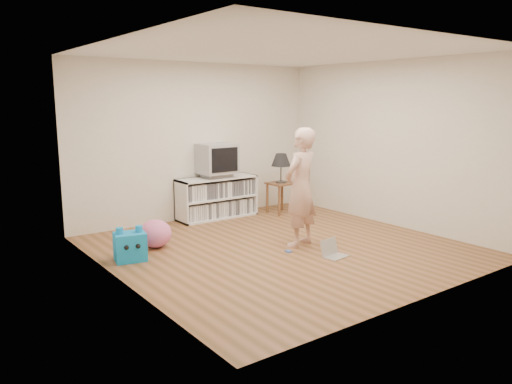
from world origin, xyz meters
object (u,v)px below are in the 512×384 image
at_px(crt_tv, 216,158).
at_px(plush_blue, 130,246).
at_px(media_unit, 216,197).
at_px(person, 300,187).
at_px(dvd_deck, 217,175).
at_px(table_lamp, 281,161).
at_px(laptop, 332,252).
at_px(plush_pink, 155,234).
at_px(side_table, 281,190).

bearing_deg(crt_tv, plush_blue, -147.62).
distance_m(media_unit, plush_blue, 2.52).
xyz_separation_m(crt_tv, person, (0.05, -2.09, -0.21)).
height_order(dvd_deck, table_lamp, table_lamp).
relative_size(person, laptop, 4.68).
distance_m(crt_tv, plush_pink, 2.07).
height_order(person, laptop, person).
relative_size(dvd_deck, crt_tv, 0.75).
bearing_deg(person, plush_blue, -35.95).
bearing_deg(plush_blue, table_lamp, 28.88).
height_order(crt_tv, side_table, crt_tv).
bearing_deg(person, dvd_deck, -105.65).
distance_m(laptop, plush_blue, 2.57).
bearing_deg(side_table, dvd_deck, 161.41).
distance_m(table_lamp, plush_blue, 3.44).
distance_m(laptop, plush_pink, 2.40).
relative_size(side_table, laptop, 1.58).
relative_size(dvd_deck, table_lamp, 0.87).
relative_size(dvd_deck, laptop, 1.29).
relative_size(dvd_deck, side_table, 0.82).
distance_m(dvd_deck, person, 2.09).
height_order(person, plush_pink, person).
relative_size(person, plush_blue, 3.73).
relative_size(crt_tv, plush_blue, 1.38).
height_order(media_unit, crt_tv, crt_tv).
height_order(crt_tv, plush_blue, crt_tv).
xyz_separation_m(laptop, plush_pink, (-1.67, 1.73, 0.13)).
distance_m(media_unit, dvd_deck, 0.39).
xyz_separation_m(table_lamp, person, (-1.05, -1.72, -0.13)).
bearing_deg(person, media_unit, -105.66).
bearing_deg(plush_pink, laptop, -45.94).
bearing_deg(laptop, crt_tv, 82.98).
distance_m(media_unit, person, 2.16).
height_order(dvd_deck, crt_tv, crt_tv).
bearing_deg(laptop, dvd_deck, 82.98).
relative_size(media_unit, table_lamp, 2.72).
height_order(person, plush_blue, person).
relative_size(crt_tv, side_table, 1.09).
distance_m(side_table, table_lamp, 0.53).
bearing_deg(crt_tv, laptop, -88.84).
bearing_deg(plush_blue, person, -7.03).
distance_m(crt_tv, table_lamp, 1.16).
xyz_separation_m(side_table, plush_pink, (-2.71, -0.62, -0.22)).
bearing_deg(crt_tv, plush_pink, -148.47).
relative_size(media_unit, laptop, 4.03).
height_order(side_table, person, person).
bearing_deg(side_table, plush_pink, -167.05).
bearing_deg(table_lamp, plush_blue, -163.14).
bearing_deg(crt_tv, table_lamp, -18.43).
xyz_separation_m(dvd_deck, table_lamp, (1.10, -0.37, 0.21)).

